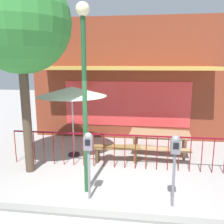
{
  "coord_description": "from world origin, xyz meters",
  "views": [
    {
      "loc": [
        0.59,
        -4.39,
        2.86
      ],
      "look_at": [
        -0.26,
        2.17,
        1.5
      ],
      "focal_mm": 38.05,
      "sensor_mm": 36.0,
      "label": 1
    }
  ],
  "objects_px": {
    "picnic_table_left": "(160,137)",
    "parking_meter_near": "(88,148)",
    "patio_umbrella": "(72,92)",
    "patio_bench": "(116,150)",
    "street_tree": "(20,23)",
    "street_lamp": "(84,75)",
    "parking_meter_far": "(175,152)"
  },
  "relations": [
    {
      "from": "patio_umbrella",
      "to": "street_lamp",
      "type": "relative_size",
      "value": 0.54
    },
    {
      "from": "patio_umbrella",
      "to": "street_tree",
      "type": "distance_m",
      "value": 2.34
    },
    {
      "from": "patio_umbrella",
      "to": "parking_meter_far",
      "type": "distance_m",
      "value": 3.77
    },
    {
      "from": "parking_meter_far",
      "to": "street_tree",
      "type": "height_order",
      "value": "street_tree"
    },
    {
      "from": "patio_bench",
      "to": "picnic_table_left",
      "type": "bearing_deg",
      "value": 25.01
    },
    {
      "from": "picnic_table_left",
      "to": "parking_meter_near",
      "type": "bearing_deg",
      "value": -121.92
    },
    {
      "from": "picnic_table_left",
      "to": "patio_bench",
      "type": "relative_size",
      "value": 1.33
    },
    {
      "from": "patio_umbrella",
      "to": "picnic_table_left",
      "type": "bearing_deg",
      "value": 5.6
    },
    {
      "from": "patio_bench",
      "to": "street_lamp",
      "type": "relative_size",
      "value": 0.35
    },
    {
      "from": "street_lamp",
      "to": "patio_umbrella",
      "type": "bearing_deg",
      "value": 113.71
    },
    {
      "from": "patio_bench",
      "to": "parking_meter_far",
      "type": "relative_size",
      "value": 0.95
    },
    {
      "from": "street_tree",
      "to": "street_lamp",
      "type": "xyz_separation_m",
      "value": [
        1.76,
        -0.82,
        -1.18
      ]
    },
    {
      "from": "parking_meter_near",
      "to": "street_lamp",
      "type": "distance_m",
      "value": 1.52
    },
    {
      "from": "picnic_table_left",
      "to": "parking_meter_near",
      "type": "relative_size",
      "value": 1.28
    },
    {
      "from": "patio_bench",
      "to": "street_lamp",
      "type": "height_order",
      "value": "street_lamp"
    },
    {
      "from": "parking_meter_near",
      "to": "street_lamp",
      "type": "xyz_separation_m",
      "value": [
        -0.13,
        0.3,
        1.48
      ]
    },
    {
      "from": "parking_meter_near",
      "to": "street_tree",
      "type": "distance_m",
      "value": 3.45
    },
    {
      "from": "picnic_table_left",
      "to": "patio_umbrella",
      "type": "xyz_separation_m",
      "value": [
        -2.67,
        -0.26,
        1.41
      ]
    },
    {
      "from": "patio_bench",
      "to": "street_tree",
      "type": "height_order",
      "value": "street_tree"
    },
    {
      "from": "parking_meter_near",
      "to": "parking_meter_far",
      "type": "xyz_separation_m",
      "value": [
        1.73,
        -0.04,
        0.02
      ]
    },
    {
      "from": "picnic_table_left",
      "to": "patio_bench",
      "type": "xyz_separation_m",
      "value": [
        -1.28,
        -0.6,
        -0.26
      ]
    },
    {
      "from": "picnic_table_left",
      "to": "parking_meter_far",
      "type": "bearing_deg",
      "value": -87.87
    },
    {
      "from": "patio_bench",
      "to": "street_tree",
      "type": "bearing_deg",
      "value": -158.0
    },
    {
      "from": "patio_umbrella",
      "to": "parking_meter_near",
      "type": "height_order",
      "value": "patio_umbrella"
    },
    {
      "from": "street_tree",
      "to": "street_lamp",
      "type": "relative_size",
      "value": 1.26
    },
    {
      "from": "street_lamp",
      "to": "street_tree",
      "type": "bearing_deg",
      "value": 154.95
    },
    {
      "from": "patio_umbrella",
      "to": "patio_bench",
      "type": "xyz_separation_m",
      "value": [
        1.39,
        -0.33,
        -1.67
      ]
    },
    {
      "from": "picnic_table_left",
      "to": "parking_meter_near",
      "type": "xyz_separation_m",
      "value": [
        -1.63,
        -2.62,
        0.53
      ]
    },
    {
      "from": "parking_meter_near",
      "to": "street_lamp",
      "type": "relative_size",
      "value": 0.37
    },
    {
      "from": "patio_umbrella",
      "to": "parking_meter_far",
      "type": "bearing_deg",
      "value": -40.96
    },
    {
      "from": "patio_umbrella",
      "to": "parking_meter_near",
      "type": "xyz_separation_m",
      "value": [
        1.04,
        -2.36,
        -0.87
      ]
    },
    {
      "from": "parking_meter_near",
      "to": "street_tree",
      "type": "bearing_deg",
      "value": 149.29
    }
  ]
}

